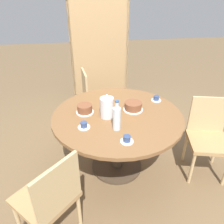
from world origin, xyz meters
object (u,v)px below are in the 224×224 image
cake_second (85,109)px  cup_c (156,99)px  chair_b (95,97)px  cake_main (133,106)px  cup_a (127,140)px  water_bottle (117,118)px  cup_b (84,125)px  bookshelf (99,52)px  chair_c (49,198)px  chair_a (208,136)px  coffee_pot (107,107)px

cake_second → cup_c: cake_second is taller
chair_b → cake_main: 1.03m
cake_main → cake_second: bearing=177.1°
cake_main → cup_a: bearing=-109.6°
water_bottle → cup_b: 0.32m
cup_b → bookshelf: bearing=79.0°
chair_b → chair_c: same height
chair_a → cup_a: chair_a is taller
chair_a → coffee_pot: size_ratio=3.47×
water_bottle → cup_b: size_ratio=2.55×
chair_c → cake_main: (0.86, 0.80, 0.30)m
chair_b → coffee_pot: bearing=176.9°
cake_main → chair_b: bearing=110.0°
chair_c → cake_second: 0.94m
cake_second → cup_a: cake_second is taller
chair_c → cake_main: 1.21m
bookshelf → cup_c: bookshelf is taller
cake_main → cup_c: cake_main is taller
cup_a → cup_b: 0.45m
cake_second → chair_b: bearing=78.7°
water_bottle → cup_b: (-0.30, 0.07, -0.10)m
cup_b → cup_c: (0.86, 0.43, 0.00)m
chair_c → cake_second: size_ratio=4.70×
bookshelf → cup_c: 1.55m
cup_c → coffee_pot: bearing=-156.7°
chair_c → cup_b: (0.31, 0.54, 0.28)m
cup_a → chair_b: bearing=95.7°
chair_b → cake_second: bearing=163.4°
chair_a → cake_main: bearing=177.0°
bookshelf → chair_a: bearing=117.4°
bookshelf → water_bottle: bookshelf is taller
cup_a → cake_second: bearing=120.1°
coffee_pot → cup_b: (-0.24, -0.16, -0.09)m
cake_second → water_bottle: bearing=-52.2°
cake_second → cup_b: size_ratio=1.60×
water_bottle → cake_main: size_ratio=1.39×
chair_c → cake_second: bearing=-156.5°
chair_a → cup_b: size_ratio=7.52×
chair_b → bookshelf: size_ratio=0.47×
chair_a → cup_b: bearing=-165.3°
bookshelf → cake_main: bearing=96.2°
water_bottle → cup_c: bearing=41.7°
chair_c → cake_main: size_ratio=4.09×
coffee_pot → water_bottle: (0.06, -0.24, 0.01)m
chair_c → coffee_pot: coffee_pot is taller
bookshelf → cup_a: bookshelf is taller
cup_a → coffee_pot: bearing=103.5°
water_bottle → cup_a: 0.23m
bookshelf → cake_main: size_ratio=8.76×
chair_b → cup_a: 1.49m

